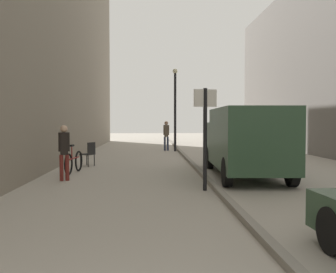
% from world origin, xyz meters
% --- Properties ---
extents(ground_plane, '(80.00, 80.00, 0.00)m').
position_xyz_m(ground_plane, '(0.00, 12.00, 0.00)').
color(ground_plane, '#A8A093').
extents(kerb_strip, '(0.16, 40.00, 0.12)m').
position_xyz_m(kerb_strip, '(1.58, 12.00, 0.06)').
color(kerb_strip, gray).
rests_on(kerb_strip, ground_plane).
extents(pedestrian_main_foreground, '(0.32, 0.23, 1.65)m').
position_xyz_m(pedestrian_main_foreground, '(-2.64, 10.02, 0.95)').
color(pedestrian_main_foreground, maroon).
rests_on(pedestrian_main_foreground, ground_plane).
extents(pedestrian_mid_block, '(0.35, 0.23, 1.74)m').
position_xyz_m(pedestrian_mid_block, '(0.85, 21.17, 1.01)').
color(pedestrian_mid_block, '#2D3851').
rests_on(pedestrian_mid_block, ground_plane).
extents(delivery_van, '(2.15, 5.57, 2.16)m').
position_xyz_m(delivery_van, '(2.92, 10.65, 1.18)').
color(delivery_van, '#335138').
rests_on(delivery_van, ground_plane).
extents(street_sign_post, '(0.60, 0.14, 2.60)m').
position_xyz_m(street_sign_post, '(1.30, 8.26, 1.55)').
color(street_sign_post, black).
rests_on(street_sign_post, ground_plane).
extents(lamp_post, '(0.28, 0.28, 4.76)m').
position_xyz_m(lamp_post, '(1.34, 20.68, 2.72)').
color(lamp_post, black).
rests_on(lamp_post, ground_plane).
extents(bicycle_leaning, '(0.29, 1.76, 0.98)m').
position_xyz_m(bicycle_leaning, '(-2.68, 11.62, 0.38)').
color(bicycle_leaning, black).
rests_on(bicycle_leaning, ground_plane).
extents(cafe_chair_near_window, '(0.60, 0.60, 0.94)m').
position_xyz_m(cafe_chair_near_window, '(-2.47, 13.55, 0.55)').
color(cafe_chair_near_window, black).
rests_on(cafe_chair_near_window, ground_plane).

